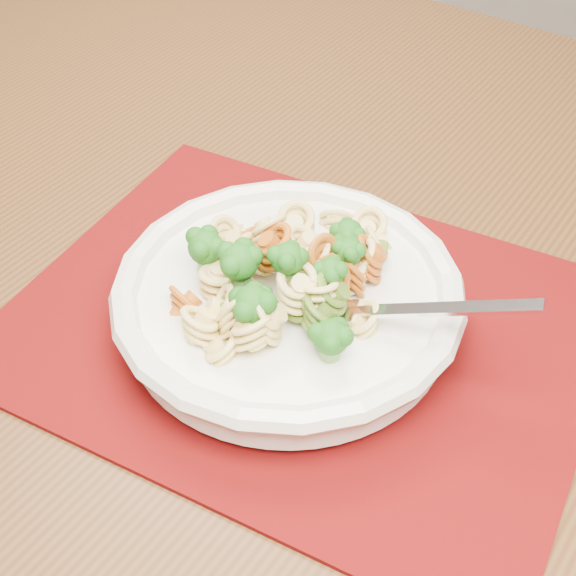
# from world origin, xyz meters

# --- Properties ---
(dining_table) EXTENTS (1.63, 1.34, 0.78)m
(dining_table) POSITION_xyz_m (0.01, 0.23, 0.67)
(dining_table) COLOR #4D3115
(dining_table) RESTS_ON ground
(placemat) EXTENTS (0.48, 0.42, 0.00)m
(placemat) POSITION_xyz_m (-0.05, 0.12, 0.78)
(placemat) COLOR #560903
(placemat) RESTS_ON dining_table
(pasta_bowl) EXTENTS (0.25, 0.25, 0.05)m
(pasta_bowl) POSITION_xyz_m (-0.06, 0.12, 0.81)
(pasta_bowl) COLOR silver
(pasta_bowl) RESTS_ON placemat
(pasta_broccoli_heap) EXTENTS (0.21, 0.21, 0.06)m
(pasta_broccoli_heap) POSITION_xyz_m (-0.06, 0.12, 0.82)
(pasta_broccoli_heap) COLOR #E7C872
(pasta_broccoli_heap) RESTS_ON pasta_bowl
(fork) EXTENTS (0.18, 0.04, 0.08)m
(fork) POSITION_xyz_m (-0.02, 0.10, 0.82)
(fork) COLOR silver
(fork) RESTS_ON pasta_bowl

